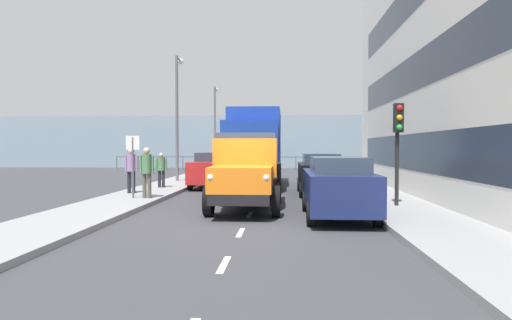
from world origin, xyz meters
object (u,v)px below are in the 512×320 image
object	(u,v)px
traffic_light_near	(398,132)
lamp_post_far	(215,121)
car_navy_kerbside_near	(338,186)
street_sign	(133,156)
car_black_kerbside_1	(320,173)
lorry_cargo_blue	(255,145)
pedestrian_strolling	(147,168)
car_red_oppositeside_0	(213,169)
pedestrian_in_dark_coat	(131,167)
truck_vintage_orange	(246,173)
lamp_post_promenade	(178,107)
pedestrian_near_railing	(161,167)

from	to	relation	value
traffic_light_near	lamp_post_far	world-z (taller)	lamp_post_far
car_navy_kerbside_near	street_sign	world-z (taller)	street_sign
car_black_kerbside_1	lamp_post_far	bearing A→B (deg)	-67.21
lorry_cargo_blue	car_navy_kerbside_near	world-z (taller)	lorry_cargo_blue
pedestrian_strolling	lamp_post_far	world-z (taller)	lamp_post_far
car_red_oppositeside_0	pedestrian_strolling	size ratio (longest dim) A/B	2.50
car_navy_kerbside_near	street_sign	xyz separation A→B (m)	(6.95, -3.23, 0.79)
pedestrian_strolling	pedestrian_in_dark_coat	xyz separation A→B (m)	(1.16, -1.65, -0.02)
pedestrian_in_dark_coat	lamp_post_far	size ratio (longest dim) A/B	0.27
truck_vintage_orange	car_red_oppositeside_0	distance (m)	8.14
lamp_post_far	street_sign	xyz separation A→B (m)	(-0.13, 19.81, -2.44)
car_red_oppositeside_0	street_sign	world-z (taller)	street_sign
pedestrian_strolling	street_sign	distance (m)	0.67
lamp_post_promenade	street_sign	distance (m)	8.77
lamp_post_far	street_sign	size ratio (longest dim) A/B	2.98
truck_vintage_orange	pedestrian_in_dark_coat	bearing A→B (deg)	-35.12
truck_vintage_orange	car_black_kerbside_1	xyz separation A→B (m)	(-2.69, -4.76, -0.28)
lamp_post_promenade	street_sign	size ratio (longest dim) A/B	3.03
lamp_post_promenade	street_sign	xyz separation A→B (m)	(-0.41, 8.39, -2.51)
car_navy_kerbside_near	pedestrian_near_railing	distance (m)	10.29
truck_vintage_orange	lorry_cargo_blue	xyz separation A→B (m)	(0.28, -8.43, 0.90)
traffic_light_near	car_red_oppositeside_0	bearing A→B (deg)	-46.96
truck_vintage_orange	car_black_kerbside_1	size ratio (longest dim) A/B	1.41
lorry_cargo_blue	car_red_oppositeside_0	xyz separation A→B (m)	(2.04, 0.64, -1.18)
lamp_post_promenade	lamp_post_far	bearing A→B (deg)	-91.38
lorry_cargo_blue	lamp_post_far	world-z (taller)	lamp_post_far
car_navy_kerbside_near	lamp_post_far	bearing A→B (deg)	-72.92
pedestrian_in_dark_coat	pedestrian_near_railing	world-z (taller)	pedestrian_in_dark_coat
car_black_kerbside_1	pedestrian_strolling	bearing A→B (deg)	24.61
truck_vintage_orange	street_sign	xyz separation A→B (m)	(4.26, -1.80, 0.50)
car_red_oppositeside_0	pedestrian_in_dark_coat	distance (m)	5.07
car_navy_kerbside_near	pedestrian_strolling	size ratio (longest dim) A/B	2.31
car_red_oppositeside_0	car_navy_kerbside_near	bearing A→B (deg)	118.49
truck_vintage_orange	lamp_post_promenade	distance (m)	11.60
car_navy_kerbside_near	pedestrian_strolling	distance (m)	7.22
car_black_kerbside_1	car_red_oppositeside_0	distance (m)	5.85
pedestrian_in_dark_coat	lamp_post_far	xyz separation A→B (m)	(-0.52, -18.15, 2.91)
car_red_oppositeside_0	lamp_post_promenade	distance (m)	4.70
lorry_cargo_blue	pedestrian_strolling	world-z (taller)	lorry_cargo_blue
car_navy_kerbside_near	pedestrian_in_dark_coat	xyz separation A→B (m)	(7.60, -4.89, 0.32)
pedestrian_near_railing	lamp_post_promenade	xyz separation A→B (m)	(0.25, -4.17, 3.12)
car_navy_kerbside_near	car_black_kerbside_1	bearing A→B (deg)	-90.00
lorry_cargo_blue	traffic_light_near	size ratio (longest dim) A/B	2.56
pedestrian_in_dark_coat	lamp_post_far	bearing A→B (deg)	-91.65
car_black_kerbside_1	lamp_post_far	xyz separation A→B (m)	(7.08, -16.85, 3.23)
pedestrian_near_railing	pedestrian_strolling	bearing A→B (deg)	98.88
traffic_light_near	lamp_post_far	size ratio (longest dim) A/B	0.48
car_red_oppositeside_0	pedestrian_strolling	distance (m)	6.16
pedestrian_strolling	pedestrian_near_railing	xyz separation A→B (m)	(0.66, -4.21, -0.16)
truck_vintage_orange	pedestrian_strolling	distance (m)	4.17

